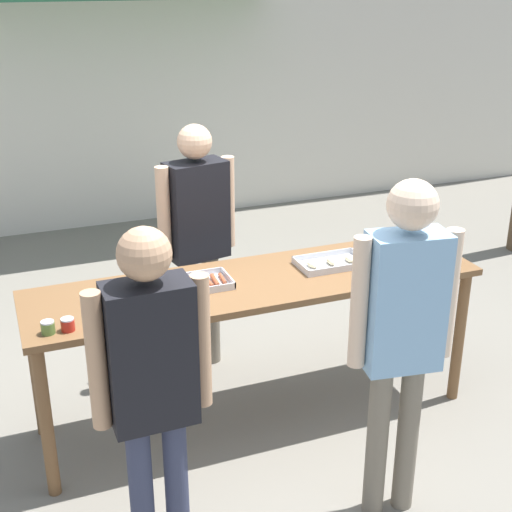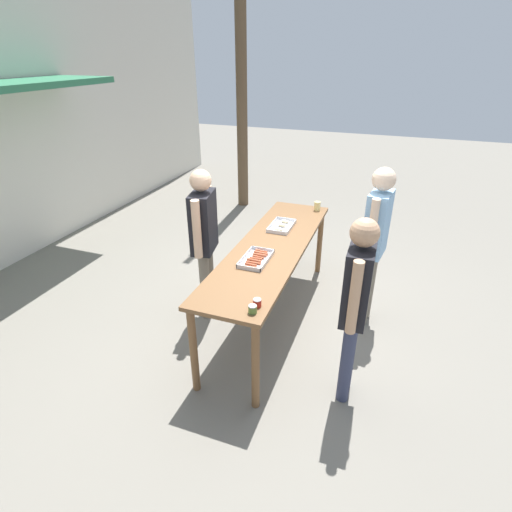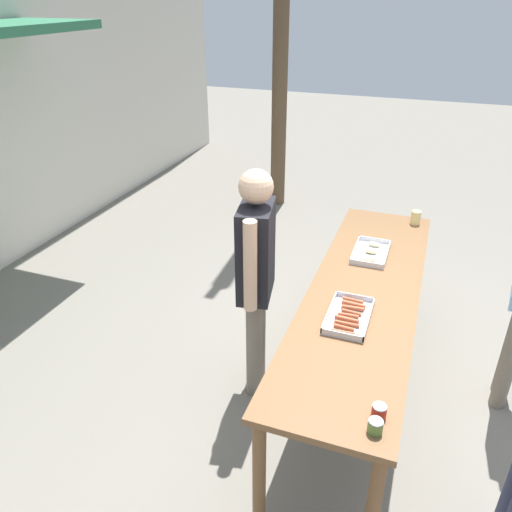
{
  "view_description": "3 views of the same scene",
  "coord_description": "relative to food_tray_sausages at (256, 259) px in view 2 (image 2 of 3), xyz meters",
  "views": [
    {
      "loc": [
        -1.38,
        -3.55,
        2.64
      ],
      "look_at": [
        0.0,
        0.0,
        1.08
      ],
      "focal_mm": 50.0,
      "sensor_mm": 36.0,
      "label": 1
    },
    {
      "loc": [
        -3.64,
        -1.15,
        2.79
      ],
      "look_at": [
        -0.37,
        0.04,
        0.98
      ],
      "focal_mm": 28.0,
      "sensor_mm": 36.0,
      "label": 2
    },
    {
      "loc": [
        -2.9,
        -0.29,
        2.69
      ],
      "look_at": [
        -0.14,
        0.72,
        1.12
      ],
      "focal_mm": 35.0,
      "sensor_mm": 36.0,
      "label": 3
    }
  ],
  "objects": [
    {
      "name": "food_tray_buns",
      "position": [
        0.88,
        -0.0,
        0.0
      ],
      "size": [
        0.42,
        0.25,
        0.05
      ],
      "color": "silver",
      "rests_on": "serving_table"
    },
    {
      "name": "person_customer_holding_hotdog",
      "position": [
        -0.48,
        -1.02,
        0.09
      ],
      "size": [
        0.52,
        0.22,
        1.7
      ],
      "rotation": [
        0.0,
        0.0,
        3.16
      ],
      "color": "#333851",
      "rests_on": "ground"
    },
    {
      "name": "person_server_behind_table",
      "position": [
        0.23,
        0.68,
        0.09
      ],
      "size": [
        0.56,
        0.29,
        1.72
      ],
      "rotation": [
        0.0,
        0.0,
        0.2
      ],
      "color": "#756B5B",
      "rests_on": "ground"
    },
    {
      "name": "ground_plane",
      "position": [
        0.37,
        -0.04,
        -0.95
      ],
      "size": [
        24.0,
        24.0,
        0.0
      ],
      "primitive_type": "plane",
      "color": "slate"
    },
    {
      "name": "condiment_jar_mustard",
      "position": [
        -0.84,
        -0.27,
        0.02
      ],
      "size": [
        0.07,
        0.07,
        0.07
      ],
      "color": "#567A38",
      "rests_on": "serving_table"
    },
    {
      "name": "food_tray_sausages",
      "position": [
        0.0,
        0.0,
        0.0
      ],
      "size": [
        0.43,
        0.25,
        0.04
      ],
      "color": "silver",
      "rests_on": "serving_table"
    },
    {
      "name": "beer_cup",
      "position": [
        1.57,
        -0.27,
        0.04
      ],
      "size": [
        0.08,
        0.08,
        0.11
      ],
      "color": "#DBC67A",
      "rests_on": "serving_table"
    },
    {
      "name": "person_customer_with_cup",
      "position": [
        0.71,
        -1.06,
        0.14
      ],
      "size": [
        0.52,
        0.25,
        1.78
      ],
      "rotation": [
        0.0,
        0.0,
        3.0
      ],
      "color": "#756B5B",
      "rests_on": "ground"
    },
    {
      "name": "utility_pole",
      "position": [
        3.84,
        1.67,
        2.08
      ],
      "size": [
        1.1,
        0.2,
        5.85
      ],
      "color": "brown",
      "rests_on": "ground"
    },
    {
      "name": "condiment_jar_ketchup",
      "position": [
        -0.74,
        -0.28,
        0.02
      ],
      "size": [
        0.07,
        0.07,
        0.07
      ],
      "color": "#B22319",
      "rests_on": "serving_table"
    },
    {
      "name": "serving_table",
      "position": [
        0.37,
        -0.04,
        -0.12
      ],
      "size": [
        2.68,
        0.71,
        0.93
      ],
      "color": "brown",
      "rests_on": "ground"
    }
  ]
}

